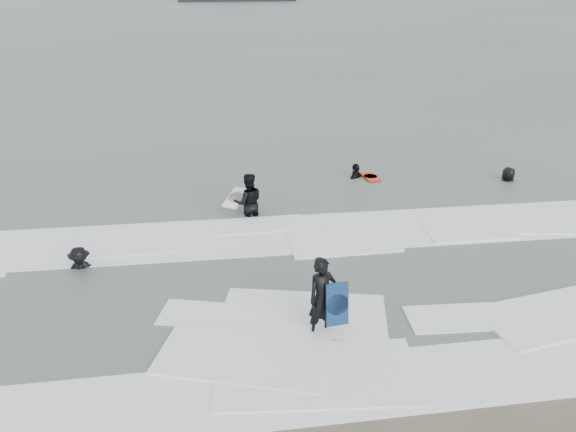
{
  "coord_description": "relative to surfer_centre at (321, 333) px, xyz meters",
  "views": [
    {
      "loc": [
        -1.8,
        -8.76,
        7.25
      ],
      "look_at": [
        0.0,
        5.0,
        1.1
      ],
      "focal_mm": 35.0,
      "sensor_mm": 36.0,
      "label": 1
    }
  ],
  "objects": [
    {
      "name": "ground",
      "position": [
        -0.22,
        -1.14,
        0.0
      ],
      "size": [
        320.0,
        320.0,
        0.0
      ],
      "primitive_type": "plane",
      "color": "brown",
      "rests_on": "ground"
    },
    {
      "name": "sea",
      "position": [
        -0.22,
        78.86,
        0.06
      ],
      "size": [
        320.0,
        320.0,
        0.0
      ],
      "primitive_type": "plane",
      "color": "#47544C",
      "rests_on": "ground"
    },
    {
      "name": "surfer_centre",
      "position": [
        0.0,
        0.0,
        0.0
      ],
      "size": [
        0.79,
        0.67,
        1.84
      ],
      "primitive_type": "imported",
      "rotation": [
        0.0,
        0.0,
        0.4
      ],
      "color": "black",
      "rests_on": "ground"
    },
    {
      "name": "surfer_wading",
      "position": [
        -1.14,
        6.53,
        0.0
      ],
      "size": [
        1.01,
        0.82,
        1.97
      ],
      "primitive_type": "imported",
      "rotation": [
        0.0,
        0.0,
        3.22
      ],
      "color": "black",
      "rests_on": "ground"
    },
    {
      "name": "surfer_breaker",
      "position": [
        -5.73,
        3.52,
        0.0
      ],
      "size": [
        1.03,
        0.65,
        1.52
      ],
      "primitive_type": "imported",
      "rotation": [
        0.0,
        0.0,
        0.09
      ],
      "color": "black",
      "rests_on": "ground"
    },
    {
      "name": "surfer_right_near",
      "position": [
        3.09,
        9.47,
        0.0
      ],
      "size": [
        1.04,
        0.99,
        1.73
      ],
      "primitive_type": "imported",
      "rotation": [
        0.0,
        0.0,
        -2.42
      ],
      "color": "black",
      "rests_on": "ground"
    },
    {
      "name": "surfer_right_far",
      "position": [
        8.56,
        8.36,
        0.0
      ],
      "size": [
        0.92,
        0.69,
        1.71
      ],
      "primitive_type": "imported",
      "rotation": [
        0.0,
        0.0,
        -2.96
      ],
      "color": "black",
      "rests_on": "ground"
    },
    {
      "name": "surf_foam",
      "position": [
        -0.22,
        2.56,
        0.04
      ],
      "size": [
        30.03,
        9.06,
        0.09
      ],
      "color": "white",
      "rests_on": "ground"
    },
    {
      "name": "bodyboards",
      "position": [
        0.79,
        5.34,
        0.5
      ],
      "size": [
        5.91,
        10.09,
        1.25
      ],
      "color": "#0F274A",
      "rests_on": "ground"
    }
  ]
}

